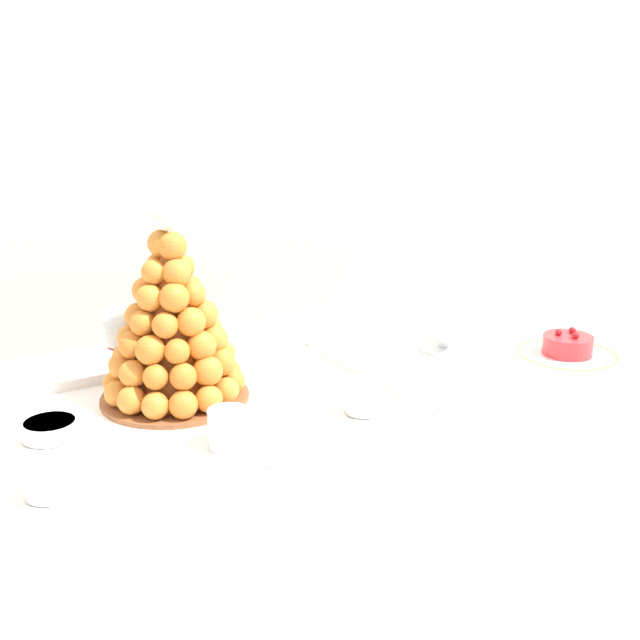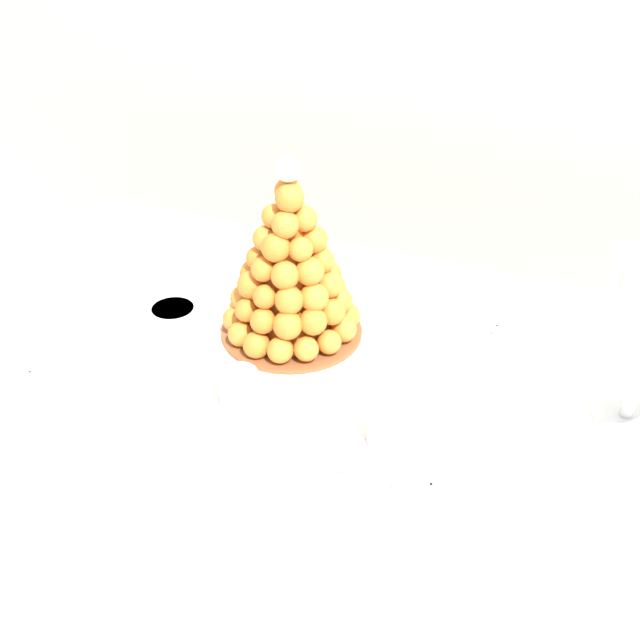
# 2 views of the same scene
# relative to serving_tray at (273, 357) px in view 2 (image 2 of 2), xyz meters

# --- Properties ---
(buffet_table) EXTENTS (1.75, 0.96, 0.78)m
(buffet_table) POSITION_rel_serving_tray_xyz_m (0.21, -0.03, -0.10)
(buffet_table) COLOR brown
(buffet_table) RESTS_ON ground_plane
(serving_tray) EXTENTS (0.68, 0.44, 0.02)m
(serving_tray) POSITION_rel_serving_tray_xyz_m (0.00, 0.00, 0.00)
(serving_tray) COLOR white
(serving_tray) RESTS_ON buffet_table
(croquembouche) EXTENTS (0.25, 0.25, 0.33)m
(croquembouche) POSITION_rel_serving_tray_xyz_m (0.00, 0.07, 0.13)
(croquembouche) COLOR brown
(croquembouche) RESTS_ON serving_tray
(dessert_cup_left) EXTENTS (0.06, 0.06, 0.05)m
(dessert_cup_left) POSITION_rel_serving_tray_xyz_m (-0.25, -0.15, 0.03)
(dessert_cup_left) COLOR silver
(dessert_cup_left) RESTS_ON serving_tray
(dessert_cup_mid_left) EXTENTS (0.06, 0.06, 0.06)m
(dessert_cup_mid_left) POSITION_rel_serving_tray_xyz_m (0.00, -0.14, 0.03)
(dessert_cup_mid_left) COLOR silver
(dessert_cup_mid_left) RESTS_ON serving_tray
(dessert_cup_centre) EXTENTS (0.06, 0.06, 0.05)m
(dessert_cup_centre) POSITION_rel_serving_tray_xyz_m (0.25, -0.13, 0.03)
(dessert_cup_centre) COLOR silver
(dessert_cup_centre) RESTS_ON serving_tray
(creme_brulee_ramekin) EXTENTS (0.08, 0.08, 0.03)m
(creme_brulee_ramekin) POSITION_rel_serving_tray_xyz_m (-0.21, 0.03, 0.02)
(creme_brulee_ramekin) COLOR white
(creme_brulee_ramekin) RESTS_ON serving_tray
(wine_glass) EXTENTS (0.08, 0.08, 0.15)m
(wine_glass) POSITION_rel_serving_tray_xyz_m (-0.05, 0.19, 0.10)
(wine_glass) COLOR silver
(wine_glass) RESTS_ON buffet_table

